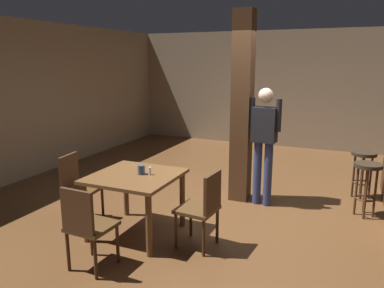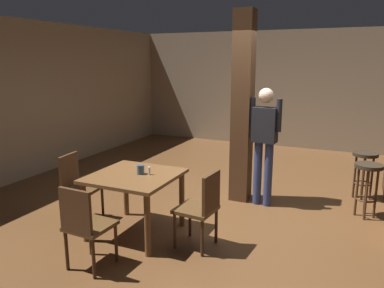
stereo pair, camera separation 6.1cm
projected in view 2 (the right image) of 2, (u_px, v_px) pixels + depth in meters
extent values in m
plane|color=brown|center=(237.00, 212.00, 5.29)|extent=(10.80, 10.80, 0.00)
cube|color=gray|center=(295.00, 90.00, 8.98)|extent=(8.00, 0.10, 2.80)
cube|color=gray|center=(21.00, 101.00, 6.58)|extent=(0.10, 9.00, 2.80)
cube|color=#4C301C|center=(242.00, 109.00, 5.49)|extent=(0.28, 0.28, 2.80)
cube|color=brown|center=(134.00, 176.00, 4.49)|extent=(0.99, 0.99, 0.04)
cylinder|color=brown|center=(182.00, 199.00, 4.78)|extent=(0.07, 0.07, 0.72)
cylinder|color=brown|center=(126.00, 190.00, 5.13)|extent=(0.07, 0.07, 0.72)
cylinder|color=brown|center=(148.00, 225.00, 4.03)|extent=(0.07, 0.07, 0.72)
cylinder|color=brown|center=(85.00, 212.00, 4.37)|extent=(0.07, 0.07, 0.72)
cube|color=#4C3319|center=(83.00, 189.00, 4.90)|extent=(0.47, 0.47, 0.04)
cube|color=#422816|center=(69.00, 171.00, 4.91)|extent=(0.08, 0.38, 0.45)
cylinder|color=#422816|center=(103.00, 202.00, 5.06)|extent=(0.04, 0.04, 0.43)
cylinder|color=#422816|center=(88.00, 211.00, 4.74)|extent=(0.04, 0.04, 0.43)
cylinder|color=#422816|center=(80.00, 199.00, 5.17)|extent=(0.04, 0.04, 0.43)
cylinder|color=#422816|center=(65.00, 208.00, 4.84)|extent=(0.04, 0.04, 0.43)
cube|color=#4C3319|center=(196.00, 209.00, 4.23)|extent=(0.45, 0.45, 0.04)
cube|color=#422816|center=(211.00, 193.00, 4.09)|extent=(0.07, 0.38, 0.45)
cylinder|color=#422816|center=(175.00, 230.00, 4.21)|extent=(0.04, 0.04, 0.43)
cylinder|color=#422816|center=(190.00, 219.00, 4.51)|extent=(0.04, 0.04, 0.43)
cylinder|color=#422816|center=(202.00, 237.00, 4.04)|extent=(0.04, 0.04, 0.43)
cylinder|color=#422816|center=(216.00, 225.00, 4.34)|extent=(0.04, 0.04, 0.43)
cube|color=#4C3319|center=(90.00, 226.00, 3.81)|extent=(0.44, 0.44, 0.04)
cube|color=#422816|center=(75.00, 212.00, 3.59)|extent=(0.38, 0.05, 0.45)
cylinder|color=#422816|center=(90.00, 236.00, 4.08)|extent=(0.04, 0.04, 0.43)
cylinder|color=#422816|center=(116.00, 242.00, 3.93)|extent=(0.04, 0.04, 0.43)
cylinder|color=#422816|center=(67.00, 250.00, 3.78)|extent=(0.04, 0.04, 0.43)
cylinder|color=#422816|center=(94.00, 258.00, 3.63)|extent=(0.04, 0.04, 0.43)
cylinder|color=#33475B|center=(141.00, 170.00, 4.49)|extent=(0.09, 0.09, 0.11)
cylinder|color=silver|center=(149.00, 171.00, 4.47)|extent=(0.03, 0.03, 0.10)
cube|color=black|center=(265.00, 125.00, 5.31)|extent=(0.36, 0.23, 0.50)
sphere|color=beige|center=(266.00, 95.00, 5.22)|extent=(0.23, 0.23, 0.21)
cylinder|color=navy|center=(268.00, 174.00, 5.43)|extent=(0.13, 0.13, 0.95)
cylinder|color=navy|center=(258.00, 173.00, 5.50)|extent=(0.13, 0.13, 0.95)
cylinder|color=black|center=(279.00, 115.00, 5.18)|extent=(0.09, 0.09, 0.46)
cylinder|color=black|center=(252.00, 113.00, 5.37)|extent=(0.09, 0.09, 0.46)
cylinder|color=#2D2319|center=(369.00, 166.00, 4.98)|extent=(0.36, 0.36, 0.05)
torus|color=#422816|center=(366.00, 199.00, 5.08)|extent=(0.26, 0.26, 0.02)
cylinder|color=#422816|center=(366.00, 190.00, 5.16)|extent=(0.03, 0.03, 0.70)
cylinder|color=#422816|center=(366.00, 195.00, 4.95)|extent=(0.03, 0.03, 0.70)
cylinder|color=#422816|center=(376.00, 194.00, 5.01)|extent=(0.03, 0.03, 0.70)
cylinder|color=#422816|center=(357.00, 191.00, 5.11)|extent=(0.03, 0.03, 0.70)
cylinder|color=#2D2319|center=(366.00, 154.00, 5.65)|extent=(0.37, 0.37, 0.05)
torus|color=#382114|center=(362.00, 183.00, 5.75)|extent=(0.26, 0.26, 0.02)
cylinder|color=#382114|center=(363.00, 175.00, 5.84)|extent=(0.03, 0.03, 0.68)
cylinder|color=#382114|center=(363.00, 180.00, 5.63)|extent=(0.03, 0.03, 0.68)
cylinder|color=#382114|center=(372.00, 178.00, 5.68)|extent=(0.03, 0.03, 0.68)
cylinder|color=#382114|center=(355.00, 176.00, 5.78)|extent=(0.03, 0.03, 0.68)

